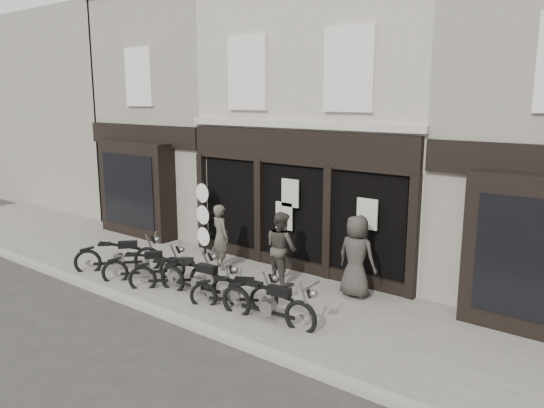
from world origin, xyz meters
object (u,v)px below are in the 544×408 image
Objects in this scene: man_right at (356,256)px; motorcycle_3 at (199,282)px; advert_sign_post at (204,221)px; motorcycle_4 at (235,295)px; motorcycle_0 at (119,258)px; man_left at (221,237)px; motorcycle_2 at (175,276)px; motorcycle_5 at (269,306)px; motorcycle_1 at (145,268)px; man_centre at (281,247)px.

motorcycle_3 is at bearing 40.07° from man_right.
motorcycle_4 is at bearing -29.98° from advert_sign_post.
man_left is (2.07, 1.84, 0.57)m from motorcycle_0.
motorcycle_5 is (3.09, -0.13, 0.03)m from motorcycle_2.
motorcycle_2 is (1.08, 0.05, 0.01)m from motorcycle_1.
motorcycle_2 is 0.97× the size of man_centre.
motorcycle_2 is at bearing 64.69° from man_centre.
motorcycle_1 is at bearing 150.28° from motorcycle_4.
advert_sign_post is at bearing 26.58° from motorcycle_0.
motorcycle_5 is at bearing 75.61° from man_right.
motorcycle_3 is 2.25m from man_centre.
man_left is 0.91× the size of man_right.
motorcycle_1 is 1.08m from motorcycle_2.
motorcycle_3 is 1.00× the size of advert_sign_post.
motorcycle_5 is at bearing -50.58° from motorcycle_1.
man_centre is at bearing 4.00° from motorcycle_2.
motorcycle_2 is at bearing -46.90° from motorcycle_1.
motorcycle_4 is 2.85m from man_left.
motorcycle_0 is at bearing -101.10° from advert_sign_post.
motorcycle_2 is 2.74m from man_centre.
motorcycle_4 is 4.31m from advert_sign_post.
advert_sign_post is at bearing -9.20° from man_left.
motorcycle_0 is at bearing 59.13° from man_left.
man_left is (-0.16, 1.82, 0.60)m from motorcycle_2.
advert_sign_post is at bearing 8.94° from man_centre.
advert_sign_post reaches higher than motorcycle_1.
advert_sign_post reaches higher than motorcycle_3.
man_left is at bearing 21.66° from man_centre.
man_right is at bearing 67.78° from motorcycle_5.
motorcycle_0 is 1.06× the size of motorcycle_1.
motorcycle_0 is 0.80× the size of advert_sign_post.
man_left is at bearing 14.15° from motorcycle_1.
advert_sign_post reaches higher than motorcycle_2.
motorcycle_1 is (1.14, -0.03, -0.04)m from motorcycle_0.
man_right is 0.84× the size of advert_sign_post.
motorcycle_2 is 0.76× the size of advert_sign_post.
man_left is at bearing 112.69° from motorcycle_3.
motorcycle_2 is 1.92m from man_left.
motorcycle_1 is 2.17m from man_left.
motorcycle_4 is 0.77× the size of motorcycle_5.
man_left is 1.50m from advert_sign_post.
motorcycle_3 is at bearing -48.34° from motorcycle_1.
motorcycle_0 is at bearing 173.50° from motorcycle_3.
motorcycle_2 is at bearing -53.81° from advert_sign_post.
man_centre is (2.00, 0.11, 0.03)m from man_left.
man_left is (-1.03, 1.83, 0.57)m from motorcycle_3.
man_left reaches higher than motorcycle_3.
motorcycle_5 reaches higher than motorcycle_4.
motorcycle_3 is at bearing -41.33° from advert_sign_post.
man_centre reaches higher than motorcycle_0.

